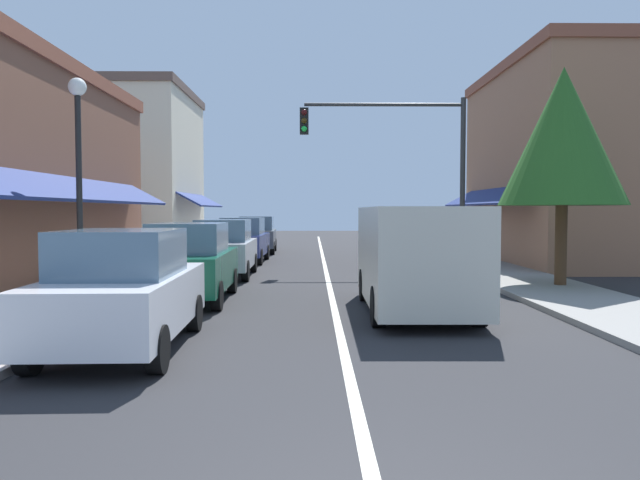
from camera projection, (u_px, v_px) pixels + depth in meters
name	position (u px, v px, depth m)	size (l,w,h in m)	color
ground_plane	(325.00, 268.00, 21.65)	(80.00, 80.00, 0.00)	#28282B
sidewalk_left	(171.00, 266.00, 21.58)	(2.60, 56.00, 0.12)	#A39E99
sidewalk_right	(479.00, 266.00, 21.72)	(2.60, 56.00, 0.12)	gray
lane_center_stripe	(325.00, 268.00, 21.65)	(0.14, 52.00, 0.01)	silver
storefront_right_block	(560.00, 164.00, 23.58)	(6.04, 10.20, 7.70)	#9E6B4C
storefront_far_left	(137.00, 170.00, 31.32)	(6.75, 8.20, 8.26)	beige
parked_car_nearest_left	(123.00, 291.00, 8.87)	(1.86, 4.14, 1.77)	silver
parked_car_second_left	(190.00, 263.00, 13.64)	(1.84, 4.13, 1.77)	#0F4C33
parked_car_third_left	(224.00, 248.00, 18.75)	(1.82, 4.12, 1.77)	#B7BABF
parked_car_far_left	(243.00, 240.00, 24.03)	(1.85, 4.13, 1.77)	navy
parked_car_distant_left	(257.00, 235.00, 29.44)	(1.87, 4.15, 1.77)	#4C5156
van_in_lane	(415.00, 255.00, 12.22)	(2.05, 5.20, 2.12)	beige
traffic_signal_mast_arm	(407.00, 151.00, 21.10)	(5.78, 0.50, 5.97)	#333333
street_lamp_left_near	(79.00, 154.00, 12.25)	(0.36, 0.36, 4.71)	black
tree_right_near	(563.00, 137.00, 15.61)	(3.22, 3.22, 5.73)	#4C331E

